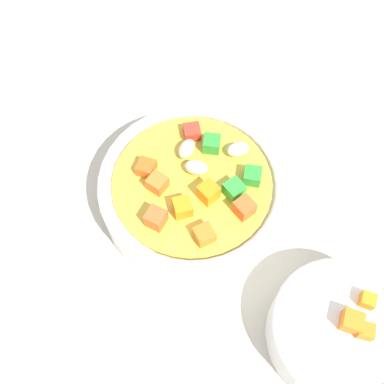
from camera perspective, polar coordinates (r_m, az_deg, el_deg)
name	(u,v)px	position (r cm, az deg, el deg)	size (l,w,h in cm)	color
ground_plane	(192,208)	(47.45, 0.00, -1.94)	(140.00, 140.00, 2.00)	#BAB2A0
soup_bowl_main	(192,191)	(44.14, 0.03, 0.17)	(17.63, 17.63, 6.18)	white
spoon	(97,114)	(53.23, -11.71, 9.46)	(10.07, 19.01, 0.73)	silver
side_bowl_small	(336,335)	(41.76, 17.41, -16.61)	(11.79, 11.79, 5.30)	white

